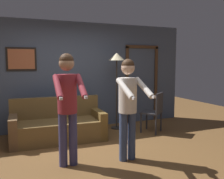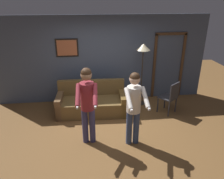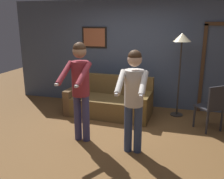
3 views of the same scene
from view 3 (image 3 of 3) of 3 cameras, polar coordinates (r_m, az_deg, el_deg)
name	(u,v)px [view 3 (image 3 of 3)]	position (r m, az deg, el deg)	size (l,w,h in m)	color
ground_plane	(111,137)	(4.74, -0.21, -10.86)	(12.00, 12.00, 0.00)	brown
back_wall_assembly	(134,54)	(6.23, 5.13, 8.02)	(6.40, 0.10, 2.60)	#465267
couch	(109,103)	(5.75, -0.62, -3.05)	(1.93, 0.93, 0.87)	brown
torchiere_lamp	(182,45)	(5.61, 15.61, 9.70)	(0.39, 0.39, 1.85)	#332D28
person_standing_left	(80,83)	(4.30, -7.30, 1.51)	(0.45, 0.69, 1.76)	#3B3B6A
person_standing_right	(134,93)	(3.89, 4.98, -0.81)	(0.45, 0.68, 1.68)	#364770
dining_chair_distant	(212,105)	(5.19, 21.97, -3.36)	(0.59, 0.59, 0.93)	#2D2D33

